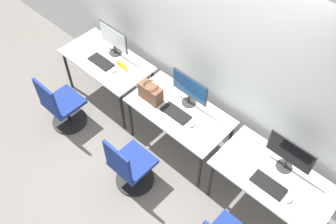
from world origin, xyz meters
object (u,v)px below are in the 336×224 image
Objects in this scene: handbag at (151,92)px; office_chair_center at (130,168)px; keyboard_left at (101,62)px; monitor_center at (190,89)px; mouse_left at (113,71)px; monitor_left at (114,39)px; monitor_right at (289,154)px; mouse_center at (191,125)px; keyboard_right at (268,185)px; office_chair_left at (62,107)px; keyboard_center at (176,113)px; mouse_right at (289,200)px.

office_chair_center is at bearing -65.13° from handbag.
monitor_center is at bearing 10.86° from keyboard_left.
monitor_left is at bearing 134.03° from mouse_left.
monitor_right reaches higher than handbag.
office_chair_center is at bearing -112.67° from mouse_center.
monitor_left is 2.67m from keyboard_right.
office_chair_left is 1.73× the size of monitor_right.
monitor_right is at bearing 10.20° from keyboard_center.
mouse_center is 1.31m from mouse_right.
office_chair_center is at bearing -0.99° from office_chair_left.
mouse_right is 1.95m from handbag.
handbag reaches higher than mouse_right.
keyboard_center is 1.57m from mouse_right.
office_chair_center is at bearing -29.54° from keyboard_left.
monitor_left is 0.99m from handbag.
office_chair_center is (1.27, -0.98, -0.62)m from monitor_left.
mouse_left reaches higher than keyboard_center.
keyboard_center is at bearing 27.17° from office_chair_left.
office_chair_center is 0.92m from handbag.
handbag is at bearing -170.93° from monitor_right.
monitor_right is 0.45m from mouse_right.
monitor_left is 5.62× the size of mouse_right.
keyboard_center is 0.42× the size of office_chair_center.
keyboard_right is (2.64, -0.30, -0.23)m from monitor_left.
keyboard_center is at bearing 0.81° from keyboard_left.
keyboard_right is at bearing 179.59° from mouse_right.
monitor_right reaches higher than mouse_right.
office_chair_left is (-0.07, -0.70, -0.39)m from keyboard_left.
office_chair_left is 3.05m from mouse_right.
office_chair_center is (-0.05, -0.74, -0.39)m from keyboard_center.
mouse_center is (0.25, -0.25, -0.22)m from monitor_center.
handbag is (-0.38, -0.27, -0.12)m from monitor_center.
office_chair_center is at bearing -35.11° from mouse_left.
monitor_left is at bearing 90.00° from keyboard_left.
monitor_center is 1.61m from mouse_right.
mouse_center is at bearing -44.35° from monitor_center.
handbag reaches higher than keyboard_right.
monitor_left reaches higher than keyboard_left.
monitor_left is 1.36m from keyboard_center.
monitor_center is (1.07, 0.26, 0.22)m from mouse_left.
keyboard_center is 1.00× the size of keyboard_right.
monitor_right is at bearing 90.00° from keyboard_right.
mouse_left is 0.25× the size of keyboard_center.
monitor_center is at bearing 86.94° from office_chair_center.
mouse_left is 1.30m from office_chair_center.
office_chair_center is 2.91× the size of handbag.
keyboard_right is 1.21× the size of handbag.
mouse_right is at bearing -10.80° from monitor_center.
keyboard_left is at bearing -179.19° from keyboard_center.
monitor_center is at bearing 90.00° from keyboard_center.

